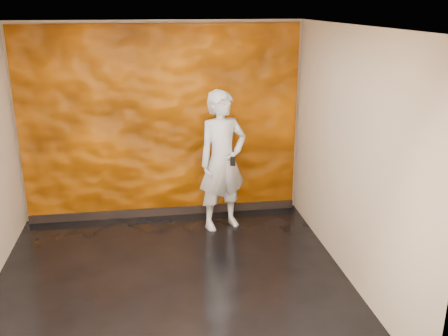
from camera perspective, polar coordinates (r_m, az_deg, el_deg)
room at (r=5.24m, az=-6.35°, el=0.27°), size 4.02×4.02×2.81m
feature_wall at (r=7.13m, az=-7.12°, el=4.98°), size 3.90×0.06×2.75m
baseboard at (r=7.51m, az=-6.71°, el=-4.94°), size 3.90×0.04×0.12m
man at (r=6.79m, az=-0.18°, el=0.81°), size 0.82×0.68×1.93m
phone at (r=6.53m, az=1.01°, el=0.77°), size 0.07×0.03×0.13m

